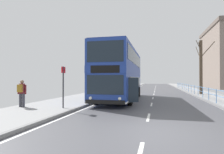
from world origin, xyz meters
TOP-DOWN VIEW (x-y plane):
  - ground at (-0.72, -0.00)m, footprint 15.80×140.00m
  - double_decker_bus_main at (-2.73, 9.89)m, footprint 3.42×11.27m
  - pedestrian_railing_far_kerb at (4.45, 18.32)m, footprint 0.05×33.12m
  - pedestrian_with_backpack at (-7.64, 3.30)m, footprint 0.55×0.57m
  - bus_stop_sign_near at (-4.98, 3.51)m, footprint 0.08×0.44m
  - bare_tree_far_00 at (5.26, 16.76)m, footprint 1.68×2.98m

SIDE VIEW (x-z plane):
  - ground at x=-0.72m, z-range -0.06..0.14m
  - pedestrian_railing_far_kerb at x=4.45m, z-range 0.32..1.31m
  - pedestrian_with_backpack at x=-7.64m, z-range 0.27..1.92m
  - bus_stop_sign_near at x=-4.98m, z-range 0.43..2.87m
  - double_decker_bus_main at x=-2.73m, z-range 0.10..4.55m
  - bare_tree_far_00 at x=5.26m, z-range 0.31..6.44m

